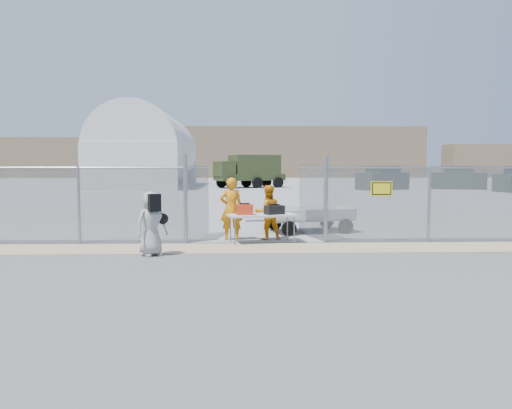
{
  "coord_description": "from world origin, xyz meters",
  "views": [
    {
      "loc": [
        -0.46,
        -12.16,
        2.22
      ],
      "look_at": [
        0.0,
        2.0,
        1.1
      ],
      "focal_mm": 35.0,
      "sensor_mm": 36.0,
      "label": 1
    }
  ],
  "objects_px": {
    "security_worker_right": "(268,212)",
    "utility_trailer": "(309,219)",
    "folding_table": "(262,229)",
    "visitor": "(151,224)",
    "security_worker_left": "(231,209)"
  },
  "relations": [
    {
      "from": "security_worker_left",
      "to": "utility_trailer",
      "type": "height_order",
      "value": "security_worker_left"
    },
    {
      "from": "folding_table",
      "to": "security_worker_left",
      "type": "relative_size",
      "value": 1.04
    },
    {
      "from": "utility_trailer",
      "to": "security_worker_right",
      "type": "bearing_deg",
      "value": -145.04
    },
    {
      "from": "security_worker_right",
      "to": "security_worker_left",
      "type": "bearing_deg",
      "value": -10.1
    },
    {
      "from": "visitor",
      "to": "security_worker_left",
      "type": "bearing_deg",
      "value": 18.51
    },
    {
      "from": "folding_table",
      "to": "security_worker_left",
      "type": "xyz_separation_m",
      "value": [
        -0.89,
        0.59,
        0.52
      ]
    },
    {
      "from": "folding_table",
      "to": "visitor",
      "type": "xyz_separation_m",
      "value": [
        -2.8,
        -1.92,
        0.38
      ]
    },
    {
      "from": "visitor",
      "to": "utility_trailer",
      "type": "xyz_separation_m",
      "value": [
        4.47,
        4.21,
        -0.36
      ]
    },
    {
      "from": "utility_trailer",
      "to": "visitor",
      "type": "bearing_deg",
      "value": -149.93
    },
    {
      "from": "folding_table",
      "to": "security_worker_right",
      "type": "relative_size",
      "value": 1.18
    },
    {
      "from": "security_worker_right",
      "to": "utility_trailer",
      "type": "distance_m",
      "value": 2.24
    },
    {
      "from": "security_worker_right",
      "to": "visitor",
      "type": "distance_m",
      "value": 3.94
    },
    {
      "from": "folding_table",
      "to": "visitor",
      "type": "height_order",
      "value": "visitor"
    },
    {
      "from": "folding_table",
      "to": "visitor",
      "type": "relative_size",
      "value": 1.22
    },
    {
      "from": "security_worker_right",
      "to": "utility_trailer",
      "type": "xyz_separation_m",
      "value": [
        1.47,
        1.64,
        -0.38
      ]
    }
  ]
}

